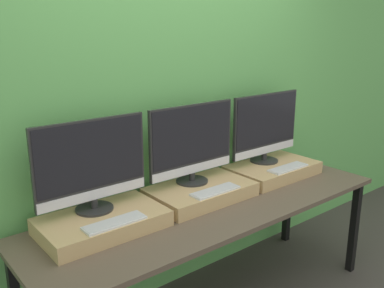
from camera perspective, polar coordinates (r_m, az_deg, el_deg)
name	(u,v)px	position (r m, az deg, el deg)	size (l,w,h in m)	color
wall_back	(170,105)	(2.81, -2.91, 5.26)	(8.00, 0.04, 2.60)	#66B75B
workbench	(214,214)	(2.67, 2.93, -9.26)	(2.37, 0.74, 0.74)	brown
wooden_riser_left	(102,222)	(2.37, -11.85, -10.19)	(0.66, 0.40, 0.09)	tan
monitor_left	(92,164)	(2.33, -13.23, -2.59)	(0.64, 0.21, 0.50)	#282828
keyboard_left	(115,223)	(2.24, -10.27, -10.26)	(0.33, 0.10, 0.01)	silver
wooden_riser_center	(201,192)	(2.72, 1.15, -6.41)	(0.66, 0.40, 0.09)	tan
monitor_center	(192,142)	(2.68, 0.02, 0.23)	(0.64, 0.21, 0.50)	#282828
keyboard_center	(215,191)	(2.60, 3.12, -6.24)	(0.33, 0.10, 0.01)	silver
wooden_riser_right	(273,170)	(3.18, 10.69, -3.39)	(0.66, 0.40, 0.09)	tan
monitor_right	(266,127)	(3.15, 9.80, 2.31)	(0.64, 0.21, 0.50)	#282828
keyboard_right	(288,168)	(3.08, 12.67, -3.11)	(0.33, 0.10, 0.01)	silver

